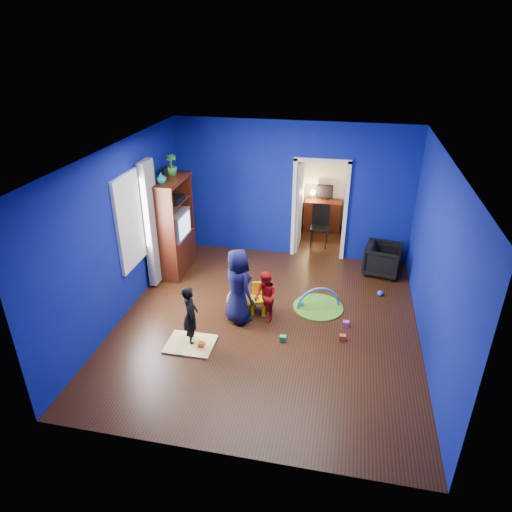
% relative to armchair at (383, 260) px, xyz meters
% --- Properties ---
extents(floor, '(5.00, 5.50, 0.01)m').
position_rel_armchair_xyz_m(floor, '(-1.97, -2.20, -0.32)').
color(floor, black).
rests_on(floor, ground).
extents(ceiling, '(5.00, 5.50, 0.01)m').
position_rel_armchair_xyz_m(ceiling, '(-1.97, -2.20, 2.58)').
color(ceiling, white).
rests_on(ceiling, wall_back).
extents(wall_back, '(5.00, 0.02, 2.90)m').
position_rel_armchair_xyz_m(wall_back, '(-1.97, 0.55, 1.13)').
color(wall_back, navy).
rests_on(wall_back, floor).
extents(wall_front, '(5.00, 0.02, 2.90)m').
position_rel_armchair_xyz_m(wall_front, '(-1.97, -4.95, 1.13)').
color(wall_front, navy).
rests_on(wall_front, floor).
extents(wall_left, '(0.02, 5.50, 2.90)m').
position_rel_armchair_xyz_m(wall_left, '(-4.47, -2.20, 1.13)').
color(wall_left, navy).
rests_on(wall_left, floor).
extents(wall_right, '(0.02, 5.50, 2.90)m').
position_rel_armchair_xyz_m(wall_right, '(0.53, -2.20, 1.13)').
color(wall_right, navy).
rests_on(wall_right, floor).
extents(alcove, '(1.00, 1.75, 2.50)m').
position_rel_armchair_xyz_m(alcove, '(-1.37, 1.42, 0.93)').
color(alcove, silver).
rests_on(alcove, floor).
extents(armchair, '(0.81, 0.79, 0.63)m').
position_rel_armchair_xyz_m(armchair, '(0.00, 0.00, 0.00)').
color(armchair, black).
rests_on(armchair, floor).
extents(child_black, '(0.37, 0.43, 1.00)m').
position_rel_armchair_xyz_m(child_black, '(-3.05, -2.95, 0.19)').
color(child_black, black).
rests_on(child_black, floor).
extents(child_navy, '(0.76, 0.75, 1.33)m').
position_rel_armchair_xyz_m(child_navy, '(-2.47, -2.20, 0.35)').
color(child_navy, '#0E1236').
rests_on(child_navy, floor).
extents(toddler_red, '(0.55, 0.56, 0.91)m').
position_rel_armchair_xyz_m(toddler_red, '(-2.02, -2.11, 0.14)').
color(toddler_red, red).
rests_on(toddler_red, floor).
extents(vase, '(0.20, 0.20, 0.20)m').
position_rel_armchair_xyz_m(vase, '(-4.19, -1.00, 1.74)').
color(vase, '#0D5A6A').
rests_on(vase, tv_armoire).
extents(potted_plant, '(0.29, 0.29, 0.40)m').
position_rel_armchair_xyz_m(potted_plant, '(-4.19, -0.48, 1.84)').
color(potted_plant, '#308631').
rests_on(potted_plant, tv_armoire).
extents(tv_armoire, '(0.58, 1.14, 1.96)m').
position_rel_armchair_xyz_m(tv_armoire, '(-4.19, -0.70, 0.66)').
color(tv_armoire, '#3D170A').
rests_on(tv_armoire, floor).
extents(crt_tv, '(0.46, 0.70, 0.54)m').
position_rel_armchair_xyz_m(crt_tv, '(-4.15, -0.70, 0.70)').
color(crt_tv, silver).
rests_on(crt_tv, tv_armoire).
extents(yellow_blanket, '(0.75, 0.60, 0.03)m').
position_rel_armchair_xyz_m(yellow_blanket, '(-3.05, -3.05, -0.30)').
color(yellow_blanket, '#F2E07A').
rests_on(yellow_blanket, floor).
extents(hopper_ball, '(0.45, 0.45, 0.45)m').
position_rel_armchair_xyz_m(hopper_ball, '(-2.52, -1.95, -0.09)').
color(hopper_ball, yellow).
rests_on(hopper_ball, floor).
extents(kid_chair, '(0.35, 0.35, 0.50)m').
position_rel_armchair_xyz_m(kid_chair, '(-2.17, -1.91, -0.07)').
color(kid_chair, yellow).
rests_on(kid_chair, floor).
extents(play_mat, '(0.90, 0.90, 0.02)m').
position_rel_armchair_xyz_m(play_mat, '(-1.16, -1.55, -0.30)').
color(play_mat, green).
rests_on(play_mat, floor).
extents(toy_arch, '(0.77, 0.33, 0.80)m').
position_rel_armchair_xyz_m(toy_arch, '(-1.16, -1.55, -0.30)').
color(toy_arch, '#3F8CD8').
rests_on(toy_arch, floor).
extents(window_left, '(0.03, 0.95, 1.55)m').
position_rel_armchair_xyz_m(window_left, '(-4.45, -1.85, 1.23)').
color(window_left, white).
rests_on(window_left, wall_left).
extents(curtain, '(0.14, 0.42, 2.40)m').
position_rel_armchair_xyz_m(curtain, '(-4.34, -1.30, 0.93)').
color(curtain, slate).
rests_on(curtain, floor).
extents(doorway, '(1.16, 0.10, 2.10)m').
position_rel_armchair_xyz_m(doorway, '(-1.37, 0.55, 0.73)').
color(doorway, white).
rests_on(doorway, floor).
extents(study_desk, '(0.88, 0.44, 0.75)m').
position_rel_armchair_xyz_m(study_desk, '(-1.37, 2.06, 0.06)').
color(study_desk, '#3D140A').
rests_on(study_desk, floor).
extents(desk_monitor, '(0.40, 0.05, 0.32)m').
position_rel_armchair_xyz_m(desk_monitor, '(-1.37, 2.18, 0.63)').
color(desk_monitor, black).
rests_on(desk_monitor, study_desk).
extents(desk_lamp, '(0.14, 0.14, 0.14)m').
position_rel_armchair_xyz_m(desk_lamp, '(-1.65, 2.12, 0.61)').
color(desk_lamp, '#FFD88C').
rests_on(desk_lamp, study_desk).
extents(folding_chair, '(0.40, 0.40, 0.92)m').
position_rel_armchair_xyz_m(folding_chair, '(-1.37, 1.10, 0.14)').
color(folding_chair, black).
rests_on(folding_chair, floor).
extents(book_shelf, '(0.88, 0.24, 0.04)m').
position_rel_armchair_xyz_m(book_shelf, '(-1.37, 2.17, 1.70)').
color(book_shelf, white).
rests_on(book_shelf, study_desk).
extents(toy_0, '(0.10, 0.08, 0.10)m').
position_rel_armchair_xyz_m(toy_0, '(-0.69, -2.44, -0.27)').
color(toy_0, '#DE5525').
rests_on(toy_0, floor).
extents(toy_1, '(0.11, 0.11, 0.11)m').
position_rel_armchair_xyz_m(toy_1, '(-0.05, -0.90, -0.26)').
color(toy_1, blue).
rests_on(toy_1, floor).
extents(toy_2, '(0.10, 0.08, 0.10)m').
position_rel_armchair_xyz_m(toy_2, '(-2.86, -3.08, -0.27)').
color(toy_2, orange).
rests_on(toy_2, floor).
extents(toy_3, '(0.11, 0.11, 0.11)m').
position_rel_armchair_xyz_m(toy_3, '(-1.47, -1.57, -0.26)').
color(toy_3, green).
rests_on(toy_3, floor).
extents(toy_4, '(0.10, 0.08, 0.10)m').
position_rel_armchair_xyz_m(toy_4, '(-0.65, -2.04, -0.27)').
color(toy_4, '#D54FB1').
rests_on(toy_4, floor).
extents(toy_5, '(0.10, 0.08, 0.10)m').
position_rel_armchair_xyz_m(toy_5, '(-1.63, -2.65, -0.27)').
color(toy_5, green).
rests_on(toy_5, floor).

